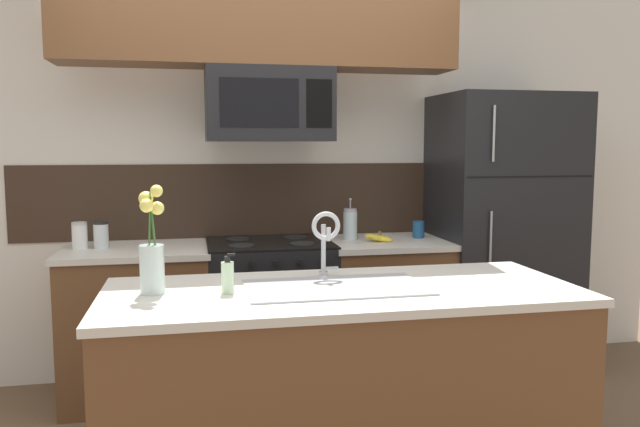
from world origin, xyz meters
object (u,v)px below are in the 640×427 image
at_px(refrigerator, 500,235).
at_px(french_press, 350,224).
at_px(storage_jar_tall, 80,236).
at_px(sink_faucet, 325,235).
at_px(microwave, 269,105).
at_px(coffee_tin, 419,229).
at_px(stove_range, 270,315).
at_px(storage_jar_medium, 101,235).
at_px(dish_soap_bottle, 228,277).
at_px(flower_vase, 152,258).
at_px(banana_bunch, 380,238).

relative_size(refrigerator, french_press, 6.88).
xyz_separation_m(storage_jar_tall, sink_faucet, (1.24, -1.06, 0.12)).
relative_size(microwave, coffee_tin, 6.77).
distance_m(stove_range, french_press, 0.76).
relative_size(stove_range, storage_jar_medium, 5.86).
height_order(dish_soap_bottle, flower_vase, flower_vase).
bearing_deg(refrigerator, french_press, 177.75).
bearing_deg(storage_jar_medium, storage_jar_tall, 178.88).
height_order(refrigerator, banana_bunch, refrigerator).
bearing_deg(dish_soap_bottle, storage_jar_medium, 117.44).
xyz_separation_m(microwave, sink_faucet, (0.13, -1.02, -0.64)).
distance_m(storage_jar_medium, sink_faucet, 1.55).
xyz_separation_m(storage_jar_medium, banana_bunch, (1.68, -0.09, -0.06)).
height_order(refrigerator, french_press, refrigerator).
distance_m(sink_faucet, dish_soap_bottle, 0.52).
height_order(storage_jar_medium, dish_soap_bottle, dish_soap_bottle).
height_order(french_press, flower_vase, flower_vase).
xyz_separation_m(microwave, storage_jar_medium, (-0.99, 0.05, -0.76)).
distance_m(banana_bunch, coffee_tin, 0.32).
distance_m(microwave, banana_bunch, 1.07).
bearing_deg(coffee_tin, storage_jar_tall, -179.41).
bearing_deg(dish_soap_bottle, stove_range, 75.56).
height_order(french_press, sink_faucet, sink_faucet).
distance_m(microwave, refrigerator, 1.76).
relative_size(storage_jar_medium, sink_faucet, 0.52).
height_order(refrigerator, flower_vase, refrigerator).
relative_size(french_press, coffee_tin, 2.43).
relative_size(stove_range, dish_soap_bottle, 5.64).
distance_m(stove_range, dish_soap_bottle, 1.39).
bearing_deg(french_press, banana_bunch, -37.17).
bearing_deg(sink_faucet, french_press, 70.13).
distance_m(storage_jar_tall, flower_vase, 1.32).
height_order(storage_jar_tall, banana_bunch, storage_jar_tall).
bearing_deg(storage_jar_tall, stove_range, -1.47).
relative_size(storage_jar_tall, banana_bunch, 0.83).
relative_size(coffee_tin, flower_vase, 0.25).
xyz_separation_m(stove_range, storage_jar_tall, (-1.11, 0.03, 0.53)).
distance_m(storage_jar_medium, coffee_tin, 1.97).
xyz_separation_m(dish_soap_bottle, flower_vase, (-0.30, 0.06, 0.08)).
distance_m(refrigerator, sink_faucet, 1.78).
bearing_deg(banana_bunch, refrigerator, 5.40).
xyz_separation_m(stove_range, refrigerator, (1.55, 0.02, 0.46)).
xyz_separation_m(storage_jar_medium, dish_soap_bottle, (0.66, -1.28, -0.01)).
height_order(french_press, coffee_tin, french_press).
bearing_deg(refrigerator, coffee_tin, 176.95).
bearing_deg(coffee_tin, banana_bunch, -159.45).
height_order(refrigerator, storage_jar_medium, refrigerator).
bearing_deg(storage_jar_tall, coffee_tin, 0.59).
bearing_deg(storage_jar_medium, stove_range, -1.52).
height_order(storage_jar_medium, sink_faucet, sink_faucet).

